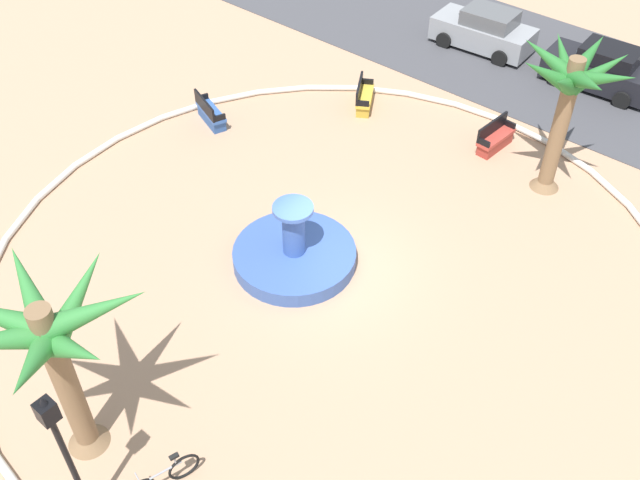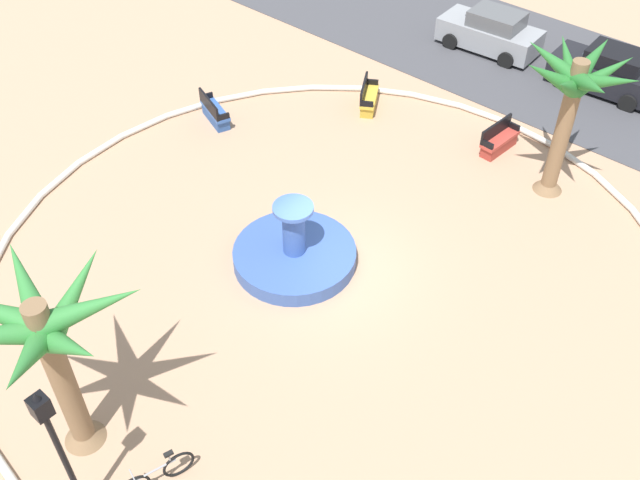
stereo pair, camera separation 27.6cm
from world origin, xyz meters
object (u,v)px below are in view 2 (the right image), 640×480
at_px(palm_tree_by_curb, 46,340).
at_px(bench_east, 499,141).
at_px(parked_car_leftmost, 491,32).
at_px(bench_west, 215,113).
at_px(parked_car_second, 608,72).
at_px(palm_tree_near_fountain, 574,92).
at_px(lamppost, 59,447).
at_px(bench_north, 368,99).
at_px(bicycle_red_frame, 157,475).
at_px(fountain, 295,254).

bearing_deg(palm_tree_by_curb, bench_east, 85.84).
xyz_separation_m(bench_east, parked_car_leftmost, (-3.93, 5.75, 0.43)).
height_order(bench_east, bench_west, same).
bearing_deg(bench_east, bench_west, -148.63).
bearing_deg(bench_west, parked_car_second, 49.81).
xyz_separation_m(palm_tree_near_fountain, lamppost, (-2.00, -15.85, -1.14)).
relative_size(palm_tree_near_fountain, parked_car_leftmost, 1.15).
bearing_deg(parked_car_leftmost, palm_tree_by_curb, -82.56).
bearing_deg(bench_east, palm_tree_by_curb, -94.16).
relative_size(bench_north, parked_car_second, 0.40).
bearing_deg(parked_car_second, bench_east, -99.11).
bearing_deg(bench_north, bench_west, -129.04).
bearing_deg(bicycle_red_frame, bench_north, 112.17).
height_order(fountain, bench_north, fountain).
distance_m(palm_tree_by_curb, bicycle_red_frame, 3.75).
relative_size(fountain, parked_car_leftmost, 0.84).
relative_size(fountain, palm_tree_near_fountain, 0.73).
distance_m(fountain, bicycle_red_frame, 7.28).
distance_m(bench_west, bicycle_red_frame, 13.83).
bearing_deg(lamppost, palm_tree_near_fountain, 82.81).
height_order(palm_tree_by_curb, bench_east, palm_tree_by_curb).
bearing_deg(fountain, bench_north, 114.39).
height_order(bench_west, lamppost, lamppost).
xyz_separation_m(palm_tree_by_curb, lamppost, (1.43, -0.97, -1.07)).
bearing_deg(bench_west, fountain, -25.67).
xyz_separation_m(palm_tree_near_fountain, bench_west, (-10.65, -4.32, -3.15)).
relative_size(palm_tree_near_fountain, lamppost, 1.17).
bearing_deg(bench_west, bicycle_red_frame, -47.42).
relative_size(bench_east, lamppost, 0.40).
height_order(lamppost, bicycle_red_frame, lamppost).
relative_size(fountain, palm_tree_by_curb, 0.74).
bearing_deg(lamppost, parked_car_second, 88.33).
xyz_separation_m(palm_tree_near_fountain, palm_tree_by_curb, (-3.43, -14.88, -0.07)).
distance_m(bench_west, bench_north, 5.50).
height_order(bench_west, bicycle_red_frame, bench_west).
height_order(bench_west, bench_north, same).
bearing_deg(bicycle_red_frame, parked_car_leftmost, 103.20).
height_order(palm_tree_by_curb, bench_north, palm_tree_by_curb).
xyz_separation_m(lamppost, parked_car_second, (0.66, 22.54, -1.58)).
bearing_deg(fountain, bicycle_red_frame, -70.37).
height_order(palm_tree_near_fountain, bench_west, palm_tree_near_fountain).
bearing_deg(bicycle_red_frame, lamppost, -117.76).
height_order(palm_tree_near_fountain, bicycle_red_frame, palm_tree_near_fountain).
distance_m(palm_tree_by_curb, bench_east, 16.00).
bearing_deg(bench_east, parked_car_second, 80.89).
xyz_separation_m(fountain, bicycle_red_frame, (2.45, -6.86, 0.08)).
relative_size(bench_east, bicycle_red_frame, 0.98).
xyz_separation_m(bicycle_red_frame, parked_car_leftmost, (-4.93, 21.02, 0.40)).
bearing_deg(bench_west, palm_tree_by_curb, -55.65).
bearing_deg(parked_car_second, lamppost, -91.67).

